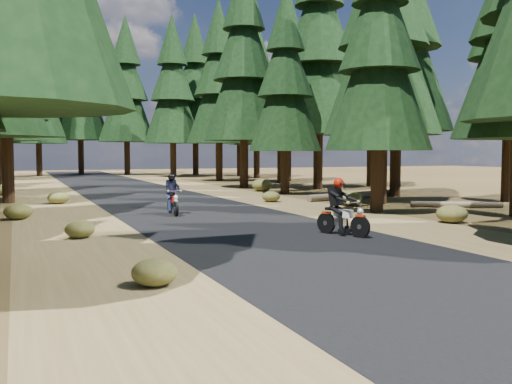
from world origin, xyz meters
TOP-DOWN VIEW (x-y plane):
  - ground at (0.00, 0.00)m, footprint 120.00×120.00m
  - road at (0.00, 5.00)m, footprint 6.00×100.00m
  - shoulder_l at (-4.60, 5.00)m, footprint 3.20×100.00m
  - shoulder_r at (4.60, 5.00)m, footprint 3.20×100.00m
  - pine_forest at (-0.02, 21.05)m, footprint 34.59×55.08m
  - log_near at (8.65, 10.06)m, footprint 5.86×2.11m
  - log_far at (9.98, 4.74)m, footprint 3.17×1.98m
  - understory_shrubs at (1.92, 7.34)m, footprint 14.59×27.66m
  - rider_lead at (1.79, -0.10)m, footprint 1.10×1.76m
  - rider_follow at (-1.04, 6.48)m, footprint 0.58×1.64m

SIDE VIEW (x-z plane):
  - ground at x=0.00m, z-range 0.00..0.00m
  - shoulder_l at x=-4.60m, z-range 0.00..0.01m
  - shoulder_r at x=4.60m, z-range 0.00..0.01m
  - road at x=0.00m, z-range 0.00..0.01m
  - log_far at x=9.98m, z-range 0.00..0.24m
  - log_near at x=8.65m, z-range 0.00..0.32m
  - understory_shrubs at x=1.92m, z-range -0.07..0.64m
  - rider_follow at x=-1.04m, z-range -0.23..1.20m
  - rider_lead at x=1.79m, z-range -0.25..1.26m
  - pine_forest at x=-0.02m, z-range -0.27..16.05m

